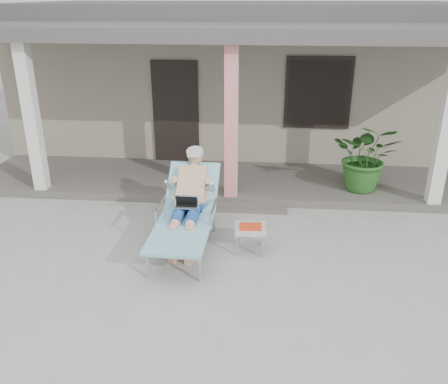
# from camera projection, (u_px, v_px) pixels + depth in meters

# --- Properties ---
(ground) EXTENTS (60.00, 60.00, 0.00)m
(ground) POSITION_uv_depth(u_px,v_px,m) (219.00, 265.00, 6.58)
(ground) COLOR #9E9E99
(ground) RESTS_ON ground
(house) EXTENTS (10.40, 5.40, 3.30)m
(house) POSITION_uv_depth(u_px,v_px,m) (245.00, 72.00, 11.90)
(house) COLOR gray
(house) RESTS_ON ground
(porch_deck) EXTENTS (10.00, 2.00, 0.15)m
(porch_deck) POSITION_uv_depth(u_px,v_px,m) (234.00, 181.00, 9.30)
(porch_deck) COLOR #605B56
(porch_deck) RESTS_ON ground
(porch_overhang) EXTENTS (10.00, 2.30, 2.85)m
(porch_overhang) POSITION_uv_depth(u_px,v_px,m) (235.00, 37.00, 8.21)
(porch_overhang) COLOR silver
(porch_overhang) RESTS_ON porch_deck
(porch_step) EXTENTS (2.00, 0.30, 0.07)m
(porch_step) POSITION_uv_depth(u_px,v_px,m) (229.00, 207.00, 8.26)
(porch_step) COLOR #605B56
(porch_step) RESTS_ON ground
(lounger) EXTENTS (0.83, 2.11, 1.36)m
(lounger) POSITION_uv_depth(u_px,v_px,m) (187.00, 191.00, 6.86)
(lounger) COLOR #B7B7BC
(lounger) RESTS_ON ground
(side_table) EXTENTS (0.47, 0.47, 0.40)m
(side_table) POSITION_uv_depth(u_px,v_px,m) (251.00, 230.00, 6.83)
(side_table) COLOR #B7B7B2
(side_table) RESTS_ON ground
(potted_palm) EXTENTS (1.37, 1.27, 1.27)m
(potted_palm) POSITION_uv_depth(u_px,v_px,m) (367.00, 157.00, 8.49)
(potted_palm) COLOR #26591E
(potted_palm) RESTS_ON porch_deck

